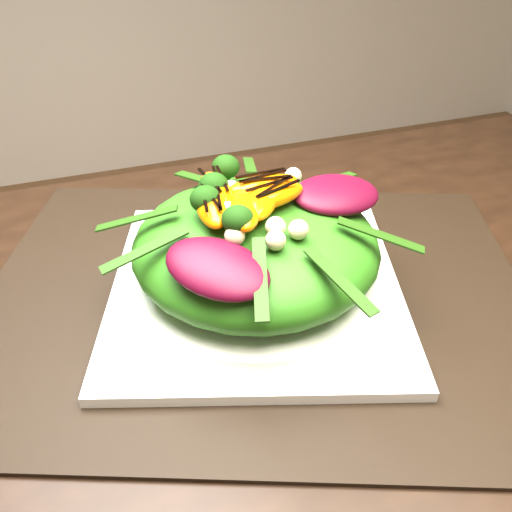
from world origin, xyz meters
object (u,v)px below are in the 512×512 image
object	(u,v)px
lettuce_mound	(256,245)
plate_base	(256,287)
placemat	(256,293)
orange_segment	(235,192)
salad_bowl	(256,276)
dining_table	(418,377)

from	to	relation	value
lettuce_mound	plate_base	bearing A→B (deg)	0.00
placemat	orange_segment	size ratio (longest dim) A/B	7.88
salad_bowl	orange_segment	world-z (taller)	orange_segment
salad_bowl	orange_segment	size ratio (longest dim) A/B	3.59
plate_base	placemat	bearing A→B (deg)	180.00
plate_base	orange_segment	bearing A→B (deg)	122.84
lettuce_mound	orange_segment	size ratio (longest dim) A/B	3.39
salad_bowl	dining_table	bearing A→B (deg)	-51.21
plate_base	orange_segment	world-z (taller)	orange_segment
plate_base	lettuce_mound	world-z (taller)	lettuce_mound
dining_table	orange_segment	size ratio (longest dim) A/B	22.85
plate_base	salad_bowl	size ratio (longest dim) A/B	1.15
dining_table	placemat	bearing A→B (deg)	128.79
lettuce_mound	dining_table	bearing A→B (deg)	-51.21
dining_table	lettuce_mound	size ratio (longest dim) A/B	6.74
placemat	salad_bowl	world-z (taller)	salad_bowl
placemat	salad_bowl	size ratio (longest dim) A/B	2.20
plate_base	lettuce_mound	xyz separation A→B (m)	(-0.00, 0.00, 0.05)
dining_table	plate_base	bearing A→B (deg)	128.79
placemat	lettuce_mound	world-z (taller)	lettuce_mound
salad_bowl	orange_segment	bearing A→B (deg)	122.84
placemat	orange_segment	world-z (taller)	orange_segment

